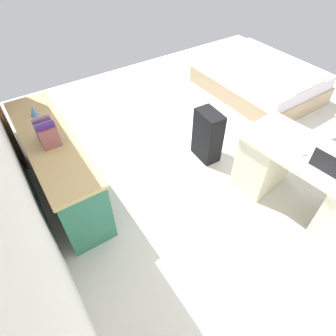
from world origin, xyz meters
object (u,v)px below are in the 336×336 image
object	(u,v)px
desk	(305,182)
figurine_small	(33,111)
laptop	(329,166)
credenza	(59,166)
suitcase_black	(208,136)
computer_mouse	(304,152)
bed	(259,79)

from	to	relation	value
desk	figurine_small	bearing A→B (deg)	44.57
laptop	figurine_small	world-z (taller)	laptop
credenza	figurine_small	size ratio (longest dim) A/B	16.36
suitcase_black	computer_mouse	bearing A→B (deg)	-164.58
suitcase_black	figurine_small	xyz separation A→B (m)	(0.88, 1.73, 0.51)
desk	credenza	bearing A→B (deg)	51.57
suitcase_black	laptop	size ratio (longest dim) A/B	2.01
laptop	figurine_small	distance (m)	2.97
suitcase_black	desk	bearing A→B (deg)	-162.39
credenza	laptop	size ratio (longest dim) A/B	5.40
suitcase_black	figurine_small	size ratio (longest dim) A/B	6.10
credenza	computer_mouse	bearing A→B (deg)	-127.63
computer_mouse	figurine_small	world-z (taller)	figurine_small
desk	credenza	size ratio (longest dim) A/B	0.84
credenza	bed	world-z (taller)	credenza
laptop	figurine_small	bearing A→B (deg)	41.24
desk	laptop	size ratio (longest dim) A/B	4.52
bed	suitcase_black	size ratio (longest dim) A/B	2.87
computer_mouse	figurine_small	bearing A→B (deg)	38.43
credenza	figurine_small	xyz separation A→B (m)	(0.45, 0.00, 0.45)
bed	computer_mouse	distance (m)	2.46
desk	laptop	distance (m)	0.44
credenza	suitcase_black	bearing A→B (deg)	-103.90
bed	laptop	size ratio (longest dim) A/B	5.78
desk	computer_mouse	distance (m)	0.39
bed	figurine_small	world-z (taller)	figurine_small
suitcase_black	computer_mouse	size ratio (longest dim) A/B	6.71
desk	bed	size ratio (longest dim) A/B	0.78
credenza	bed	bearing A→B (deg)	-84.07
bed	laptop	distance (m)	2.68
bed	suitcase_black	distance (m)	1.92
bed	laptop	world-z (taller)	laptop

